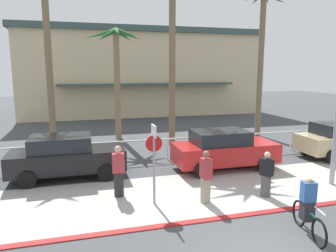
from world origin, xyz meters
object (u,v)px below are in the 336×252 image
Objects in this scene: pedestrian_1 at (206,179)px; palm_tree_3 at (172,19)px; cyclist_teal_0 at (308,208)px; palm_tree_2 at (116,55)px; stop_sign_bike_lane at (154,153)px; palm_tree_4 at (263,31)px; pedestrian_2 at (119,173)px; palm_tree_1 at (47,28)px; car_red_2 at (224,149)px; car_black_1 at (66,156)px; pedestrian_0 at (266,176)px.

palm_tree_3 is at bearing 81.53° from pedestrian_1.
pedestrian_1 reaches higher than cyclist_teal_0.
stop_sign_bike_lane is at bearing -90.65° from palm_tree_2.
palm_tree_4 is 12.91m from pedestrian_1.
palm_tree_2 is at bearing 83.17° from pedestrian_2.
palm_tree_1 reaches higher than car_red_2.
palm_tree_1 is 15.02m from cyclist_teal_0.
stop_sign_bike_lane is at bearing -51.45° from car_black_1.
pedestrian_1 is at bearing -98.47° from palm_tree_3.
palm_tree_1 reaches higher than pedestrian_0.
cyclist_teal_0 is 1.15× the size of pedestrian_0.
stop_sign_bike_lane is 1.43× the size of cyclist_teal_0.
palm_tree_4 is at bearing 64.32° from cyclist_teal_0.
palm_tree_2 is at bearing 108.86° from pedestrian_0.
palm_tree_4 is at bearing 50.70° from pedestrian_1.
car_red_2 is at bearing 36.84° from stop_sign_bike_lane.
pedestrian_1 is at bearing -129.30° from palm_tree_4.
pedestrian_1 is (-1.80, 2.53, 0.10)m from cyclist_teal_0.
palm_tree_4 is (8.93, 8.63, 4.87)m from stop_sign_bike_lane.
palm_tree_3 is 5.79× the size of pedestrian_0.
car_red_2 is at bearing 86.94° from cyclist_teal_0.
stop_sign_bike_lane is 0.38× the size of palm_tree_2.
stop_sign_bike_lane is 4.47m from car_black_1.
palm_tree_4 is 2.03× the size of car_red_2.
palm_tree_3 is at bearing 93.46° from cyclist_teal_0.
pedestrian_2 is (2.61, -8.22, -5.55)m from palm_tree_1.
palm_tree_3 is 6.25m from palm_tree_4.
pedestrian_2 is at bearing -119.73° from palm_tree_3.
car_black_1 is at bearing 134.41° from cyclist_teal_0.
palm_tree_1 is 5.19× the size of pedestrian_2.
palm_tree_1 reaches higher than stop_sign_bike_lane.
palm_tree_1 is 12.56m from palm_tree_4.
car_black_1 is at bearing -81.33° from palm_tree_1.
palm_tree_3 reaches higher than car_red_2.
pedestrian_2 is (-3.78, -6.62, -6.07)m from palm_tree_3.
car_black_1 is (-2.74, 3.44, -0.81)m from stop_sign_bike_lane.
pedestrian_2 is at bearing -72.35° from palm_tree_1.
cyclist_teal_0 is 5.82m from pedestrian_2.
palm_tree_2 is 9.08m from palm_tree_4.
pedestrian_1 is (1.61, -0.32, -0.88)m from stop_sign_bike_lane.
pedestrian_1 is at bearing -124.17° from car_red_2.
pedestrian_0 is (0.04, -3.18, -0.16)m from car_red_2.
car_red_2 is (3.60, -7.46, -4.20)m from palm_tree_2.
palm_tree_1 is at bearing -163.76° from palm_tree_2.
pedestrian_1 reaches higher than car_black_1.
car_red_2 is 5.64m from cyclist_teal_0.
palm_tree_1 is 4.10m from palm_tree_2.
pedestrian_1 is 2.90m from pedestrian_2.
palm_tree_1 reaches higher than palm_tree_4.
car_black_1 is 2.56× the size of pedestrian_1.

